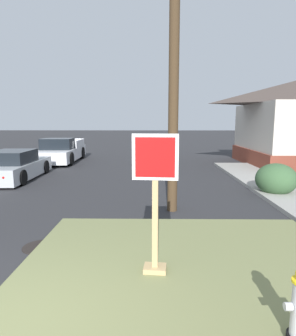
{
  "coord_description": "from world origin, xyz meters",
  "views": [
    {
      "loc": [
        1.82,
        -2.8,
        2.47
      ],
      "look_at": [
        1.71,
        3.93,
        1.4
      ],
      "focal_mm": 31.54,
      "sensor_mm": 36.0,
      "label": 1
    }
  ],
  "objects_px": {
    "manhole_cover": "(41,247)",
    "stop_sign": "(155,207)",
    "parked_sedan_silver": "(14,167)",
    "pickup_truck_white": "(61,152)"
  },
  "relations": [
    {
      "from": "stop_sign",
      "to": "manhole_cover",
      "type": "xyz_separation_m",
      "value": [
        -2.26,
        1.07,
        -1.14
      ]
    },
    {
      "from": "stop_sign",
      "to": "parked_sedan_silver",
      "type": "relative_size",
      "value": 0.49
    },
    {
      "from": "parked_sedan_silver",
      "to": "pickup_truck_white",
      "type": "xyz_separation_m",
      "value": [
        0.33,
        5.51,
        0.07
      ]
    },
    {
      "from": "stop_sign",
      "to": "manhole_cover",
      "type": "relative_size",
      "value": 3.16
    },
    {
      "from": "parked_sedan_silver",
      "to": "pickup_truck_white",
      "type": "relative_size",
      "value": 0.82
    },
    {
      "from": "stop_sign",
      "to": "pickup_truck_white",
      "type": "xyz_separation_m",
      "value": [
        -5.67,
        13.52,
        -0.53
      ]
    },
    {
      "from": "manhole_cover",
      "to": "pickup_truck_white",
      "type": "distance_m",
      "value": 12.93
    },
    {
      "from": "stop_sign",
      "to": "parked_sedan_silver",
      "type": "height_order",
      "value": "stop_sign"
    },
    {
      "from": "manhole_cover",
      "to": "stop_sign",
      "type": "bearing_deg",
      "value": -25.36
    },
    {
      "from": "stop_sign",
      "to": "parked_sedan_silver",
      "type": "distance_m",
      "value": 10.03
    }
  ]
}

